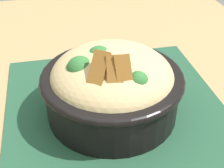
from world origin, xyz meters
The scene contains 3 objects.
table centered at (0.00, 0.00, 0.69)m, with size 1.03×0.81×0.78m.
placemat centered at (0.03, 0.02, 0.78)m, with size 0.40×0.33×0.00m, color #1E422D.
bowl centered at (0.01, 0.01, 0.83)m, with size 0.22×0.22×0.12m.
Camera 1 is at (0.37, -0.07, 1.09)m, focal length 50.51 mm.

